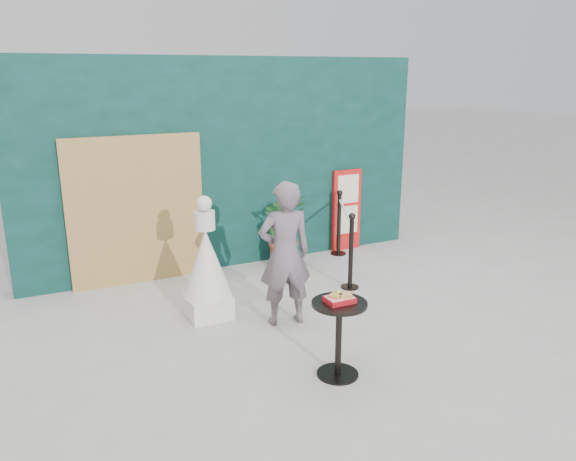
% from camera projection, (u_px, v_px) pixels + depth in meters
% --- Properties ---
extents(ground, '(60.00, 60.00, 0.00)m').
position_uv_depth(ground, '(339.00, 352.00, 5.80)').
color(ground, '#ADAAA5').
rests_on(ground, ground).
extents(back_wall, '(6.00, 0.30, 3.00)m').
position_uv_depth(back_wall, '(229.00, 164.00, 8.11)').
color(back_wall, '#0A2D23').
rests_on(back_wall, ground).
extents(bamboo_fence, '(1.80, 0.08, 2.00)m').
position_uv_depth(bamboo_fence, '(137.00, 211.00, 7.48)').
color(bamboo_fence, tan).
rests_on(bamboo_fence, ground).
extents(woman, '(0.66, 0.49, 1.66)m').
position_uv_depth(woman, '(285.00, 254.00, 6.27)').
color(woman, '#61535B').
rests_on(woman, ground).
extents(menu_board, '(0.50, 0.07, 1.30)m').
position_uv_depth(menu_board, '(346.00, 210.00, 8.98)').
color(menu_board, red).
rests_on(menu_board, ground).
extents(statue, '(0.57, 0.57, 1.46)m').
position_uv_depth(statue, '(207.00, 269.00, 6.49)').
color(statue, silver).
rests_on(statue, ground).
extents(cafe_table, '(0.52, 0.52, 0.75)m').
position_uv_depth(cafe_table, '(339.00, 327.00, 5.23)').
color(cafe_table, black).
rests_on(cafe_table, ground).
extents(food_basket, '(0.26, 0.19, 0.11)m').
position_uv_depth(food_basket, '(340.00, 298.00, 5.16)').
color(food_basket, '#AB121A').
rests_on(food_basket, cafe_table).
extents(planter, '(0.65, 0.57, 1.11)m').
position_uv_depth(planter, '(283.00, 224.00, 8.17)').
color(planter, brown).
rests_on(planter, ground).
extents(stanchion_barrier, '(0.84, 1.54, 1.03)m').
position_uv_depth(stanchion_barrier, '(344.00, 237.00, 8.07)').
color(stanchion_barrier, black).
rests_on(stanchion_barrier, ground).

